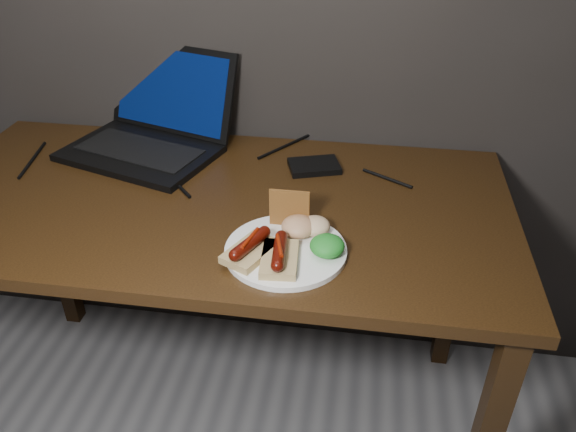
% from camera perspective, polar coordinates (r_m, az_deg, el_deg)
% --- Properties ---
extents(desk, '(1.40, 0.70, 0.75)m').
position_cam_1_polar(desk, '(1.38, -7.52, -1.36)').
color(desk, '#38220E').
rests_on(desk, ground).
extents(laptop, '(0.47, 0.44, 0.25)m').
position_cam_1_polar(laptop, '(1.58, -13.68, 8.56)').
color(laptop, black).
rests_on(laptop, desk).
extents(hard_drive, '(0.15, 0.12, 0.02)m').
position_cam_1_polar(hard_drive, '(1.44, 2.67, 5.09)').
color(hard_drive, black).
rests_on(hard_drive, desk).
extents(desk_cables, '(1.01, 0.40, 0.01)m').
position_cam_1_polar(desk_cables, '(1.48, -7.98, 5.31)').
color(desk_cables, black).
rests_on(desk_cables, desk).
extents(plate, '(0.31, 0.31, 0.01)m').
position_cam_1_polar(plate, '(1.14, -0.23, -3.51)').
color(plate, white).
rests_on(plate, desk).
extents(bread_sausage_left, '(0.11, 0.13, 0.04)m').
position_cam_1_polar(bread_sausage_left, '(1.11, -3.85, -3.26)').
color(bread_sausage_left, tan).
rests_on(bread_sausage_left, plate).
extents(bread_sausage_center, '(0.08, 0.12, 0.04)m').
position_cam_1_polar(bread_sausage_center, '(1.09, -0.88, -4.02)').
color(bread_sausage_center, tan).
rests_on(bread_sausage_center, plate).
extents(crispbread, '(0.09, 0.01, 0.08)m').
position_cam_1_polar(crispbread, '(1.18, 0.14, 0.80)').
color(crispbread, '#945A28').
rests_on(crispbread, plate).
extents(salad_greens, '(0.07, 0.07, 0.04)m').
position_cam_1_polar(salad_greens, '(1.11, 4.00, -3.04)').
color(salad_greens, '#136318').
rests_on(salad_greens, plate).
extents(salsa_mound, '(0.07, 0.07, 0.04)m').
position_cam_1_polar(salsa_mound, '(1.16, 1.07, -1.07)').
color(salsa_mound, maroon).
rests_on(salsa_mound, plate).
extents(coleslaw_mound, '(0.06, 0.06, 0.04)m').
position_cam_1_polar(coleslaw_mound, '(1.17, 2.75, -1.01)').
color(coleslaw_mound, beige).
rests_on(coleslaw_mound, plate).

